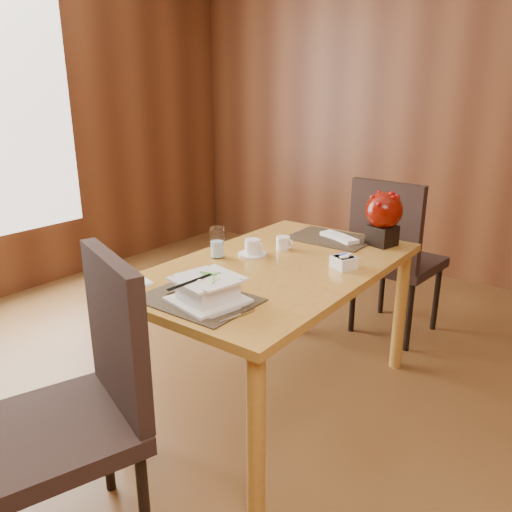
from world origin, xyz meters
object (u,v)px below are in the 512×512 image
Objects in this scene: near_chair at (83,395)px; water_glass at (217,242)px; soup_setting at (208,290)px; sugar_caddy at (344,262)px; bread_plate at (128,283)px; far_chair at (393,251)px; dining_table at (276,283)px; creamer_jug at (283,243)px; coffee_cup at (252,248)px; berry_decor at (384,215)px.

water_glass is at bearing 125.37° from near_chair.
soup_setting reaches higher than sugar_caddy.
far_chair is (0.55, 1.64, -0.17)m from bread_plate.
bread_plate is at bearing -160.16° from soup_setting.
dining_table is at bearing 85.52° from far_chair.
creamer_jug is at bearing 116.16° from dining_table.
bread_plate is 0.63m from near_chair.
far_chair reaches higher than coffee_cup.
sugar_caddy is at bearing 21.76° from water_glass.
far_chair is (-0.10, 0.43, -0.33)m from berry_decor.
water_glass is 0.91m from berry_decor.
near_chair is (0.35, -0.50, -0.16)m from bread_plate.
sugar_caddy is 0.60× the size of bread_plate.
bread_plate is (-0.66, -0.74, -0.02)m from sugar_caddy.
berry_decor is at bearing 90.41° from soup_setting.
dining_table is 0.71m from bread_plate.
soup_setting reaches higher than bread_plate.
near_chair reaches higher than sugar_caddy.
near_chair is (-0.30, -1.70, -0.32)m from berry_decor.
coffee_cup is at bearing 117.83° from near_chair.
dining_table is at bearing 58.38° from bread_plate.
water_glass is at bearing -162.88° from dining_table.
soup_setting reaches higher than creamer_jug.
far_chair is at bearing 96.71° from sugar_caddy.
creamer_jug is 0.56m from berry_decor.
far_chair is (0.36, 0.99, -0.20)m from coffee_cup.
berry_decor is at bearing 50.41° from water_glass.
dining_table is 0.23m from coffee_cup.
soup_setting is 1.18m from berry_decor.
creamer_jug reaches higher than bread_plate.
water_glass is (-0.34, 0.45, 0.03)m from soup_setting.
soup_setting is 3.23× the size of creamer_jug.
near_chair is (0.16, -1.14, -0.19)m from coffee_cup.
near_chair is at bearing -82.04° from coffee_cup.
berry_decor reaches higher than soup_setting.
soup_setting is 0.57m from water_glass.
far_chair is at bearing 66.97° from water_glass.
soup_setting is 0.29× the size of far_chair.
soup_setting is at bearing 103.42° from near_chair.
creamer_jug is (0.07, 0.18, -0.00)m from coffee_cup.
far_chair is at bearing 96.96° from soup_setting.
soup_setting reaches higher than dining_table.
sugar_caddy is at bearing 11.92° from coffee_cup.
creamer_jug is 1.34m from near_chair.
bread_plate is 1.74m from far_chair.
dining_table is 0.57m from soup_setting.
soup_setting is 2.09× the size of coffee_cup.
coffee_cup is 1.55× the size of creamer_jug.
berry_decor reaches higher than water_glass.
water_glass reaches higher than sugar_caddy.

